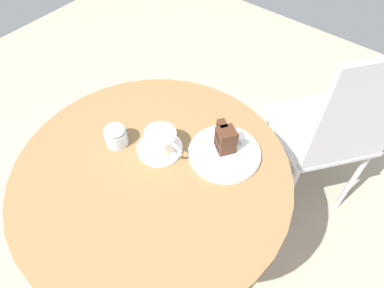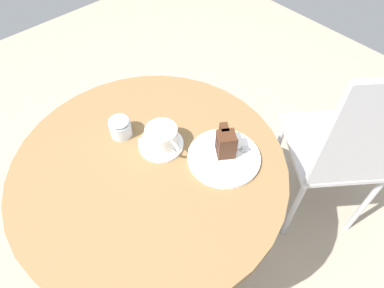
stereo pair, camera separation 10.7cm
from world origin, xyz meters
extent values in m
cube|color=gray|center=(0.00, 0.00, -0.01)|extent=(4.40, 4.40, 0.01)
cylinder|color=brown|center=(0.00, 0.00, 0.69)|extent=(0.87, 0.87, 0.03)
cylinder|color=silver|center=(0.00, 0.00, 0.35)|extent=(0.07, 0.07, 0.66)
cylinder|color=silver|center=(0.00, 0.00, 0.01)|extent=(0.39, 0.39, 0.02)
cylinder|color=white|center=(-0.04, 0.08, 0.72)|extent=(0.15, 0.15, 0.01)
cylinder|color=white|center=(-0.03, 0.08, 0.76)|extent=(0.10, 0.10, 0.07)
cylinder|color=beige|center=(-0.03, 0.08, 0.79)|extent=(0.09, 0.09, 0.00)
torus|color=white|center=(0.03, 0.08, 0.76)|extent=(0.05, 0.01, 0.05)
cube|color=silver|center=(-0.04, 0.04, 0.72)|extent=(0.09, 0.01, 0.00)
ellipsoid|color=silver|center=(-0.09, 0.04, 0.72)|extent=(0.02, 0.02, 0.00)
cylinder|color=white|center=(0.14, 0.19, 0.72)|extent=(0.23, 0.23, 0.01)
cube|color=black|center=(0.13, 0.21, 0.74)|extent=(0.08, 0.08, 0.03)
cube|color=black|center=(0.10, 0.23, 0.74)|extent=(0.05, 0.04, 0.03)
cube|color=#422314|center=(0.13, 0.21, 0.76)|extent=(0.08, 0.08, 0.01)
cube|color=#422314|center=(0.10, 0.23, 0.76)|extent=(0.05, 0.04, 0.01)
cube|color=black|center=(0.13, 0.21, 0.78)|extent=(0.08, 0.08, 0.03)
cube|color=black|center=(0.10, 0.23, 0.78)|extent=(0.05, 0.04, 0.03)
cube|color=#422314|center=(0.13, 0.21, 0.80)|extent=(0.08, 0.08, 0.01)
cube|color=#422314|center=(0.10, 0.23, 0.80)|extent=(0.05, 0.04, 0.01)
cube|color=#422314|center=(0.15, 0.19, 0.77)|extent=(0.04, 0.05, 0.09)
cube|color=silver|center=(0.12, 0.21, 0.73)|extent=(0.09, 0.09, 0.00)
cube|color=silver|center=(0.17, 0.27, 0.73)|extent=(0.04, 0.04, 0.00)
cube|color=silver|center=(0.13, 0.20, 0.71)|extent=(0.12, 0.12, 0.00)
cube|color=silver|center=(0.11, 0.20, 0.72)|extent=(0.13, 0.13, 0.00)
cylinder|color=#BCBCC1|center=(0.25, 0.95, 0.23)|extent=(0.02, 0.02, 0.46)
cylinder|color=#BCBCC1|center=(0.06, 0.70, 0.23)|extent=(0.02, 0.02, 0.46)
cylinder|color=#BCBCC1|center=(0.51, 0.76, 0.23)|extent=(0.02, 0.02, 0.46)
cylinder|color=#BCBCC1|center=(0.31, 0.50, 0.23)|extent=(0.02, 0.02, 0.46)
cube|color=#BCBCC1|center=(0.28, 0.73, 0.47)|extent=(0.53, 0.53, 0.02)
cube|color=#BCBCC1|center=(0.42, 0.62, 0.73)|extent=(0.24, 0.30, 0.50)
cylinder|color=silver|center=(-0.16, 0.01, 0.74)|extent=(0.07, 0.07, 0.05)
ellipsoid|color=silver|center=(-0.16, 0.01, 0.77)|extent=(0.07, 0.07, 0.02)
camera|label=1|loc=(0.47, -0.39, 1.58)|focal=32.00mm
camera|label=2|loc=(0.55, -0.31, 1.58)|focal=32.00mm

